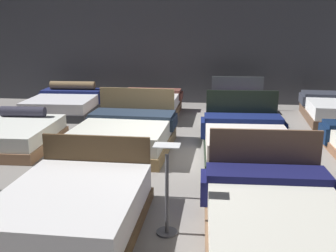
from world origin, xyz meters
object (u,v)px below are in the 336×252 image
at_px(bed_4, 10,135).
at_px(bed_8, 66,104).
at_px(bed_9, 148,106).
at_px(bed_6, 246,140).
at_px(bed_1, 72,208).
at_px(bed_5, 125,135).
at_px(bed_10, 239,109).
at_px(price_sign, 167,200).
at_px(bed_2, 275,220).

distance_m(bed_4, bed_8, 3.03).
bearing_deg(bed_9, bed_8, 178.77).
xyz_separation_m(bed_4, bed_6, (4.40, 0.13, 0.02)).
xyz_separation_m(bed_1, bed_5, (-0.05, 2.96, 0.04)).
relative_size(bed_6, bed_10, 1.08).
bearing_deg(bed_10, bed_9, -177.49).
height_order(bed_1, price_sign, price_sign).
xyz_separation_m(bed_5, price_sign, (1.13, -2.96, 0.12)).
bearing_deg(bed_5, bed_2, -50.77).
xyz_separation_m(bed_1, bed_10, (2.18, 5.91, -0.03)).
height_order(bed_1, bed_2, bed_2).
bearing_deg(bed_1, price_sign, 0.63).
height_order(bed_4, bed_6, bed_6).
xyz_separation_m(bed_1, bed_8, (-2.31, 5.87, 0.01)).
xyz_separation_m(bed_4, bed_8, (-0.06, 3.03, 0.02)).
distance_m(bed_10, price_sign, 6.02).
height_order(bed_4, bed_10, bed_10).
xyz_separation_m(bed_6, bed_8, (-4.46, 2.90, -0.01)).
distance_m(bed_4, bed_10, 5.40).
height_order(bed_2, price_sign, price_sign).
xyz_separation_m(bed_5, bed_9, (-0.05, 2.82, -0.02)).
relative_size(bed_2, bed_6, 0.98).
relative_size(bed_8, bed_10, 1.13).
xyz_separation_m(bed_1, bed_2, (2.24, -0.05, 0.02)).
height_order(bed_9, price_sign, price_sign).
bearing_deg(bed_4, bed_10, 32.85).
bearing_deg(bed_8, bed_9, -4.41).
xyz_separation_m(bed_2, bed_10, (-0.06, 5.97, -0.05)).
relative_size(bed_4, bed_9, 0.93).
bearing_deg(bed_5, bed_9, 92.91).
xyz_separation_m(bed_1, bed_9, (-0.10, 5.78, 0.02)).
distance_m(bed_5, bed_10, 3.70).
distance_m(bed_1, price_sign, 1.09).
bearing_deg(bed_10, price_sign, -101.32).
distance_m(bed_2, price_sign, 1.17).
height_order(bed_2, bed_5, bed_2).
bearing_deg(bed_10, bed_2, -90.22).
bearing_deg(bed_8, bed_10, -1.60).
xyz_separation_m(bed_9, price_sign, (1.18, -5.78, 0.14)).
bearing_deg(price_sign, bed_4, 139.65).
relative_size(bed_1, price_sign, 1.94).
bearing_deg(bed_8, bed_2, -54.65).
bearing_deg(bed_5, bed_8, 129.81).
xyz_separation_m(bed_2, price_sign, (-1.16, 0.06, 0.14)).
bearing_deg(bed_4, bed_8, 89.16).
height_order(bed_4, bed_8, bed_8).
distance_m(bed_6, price_sign, 3.15).
height_order(bed_2, bed_10, bed_2).
relative_size(bed_1, bed_4, 1.01).
height_order(bed_5, price_sign, price_sign).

